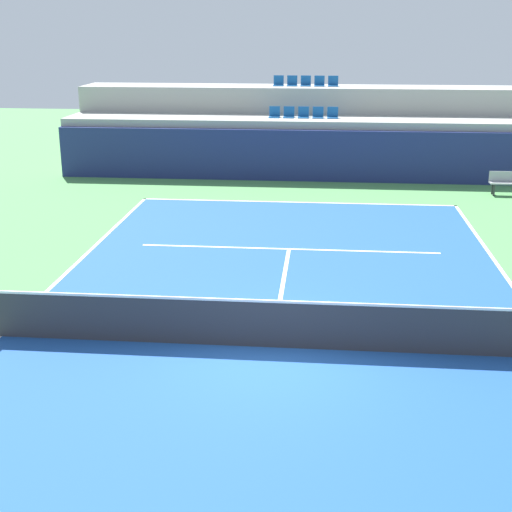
% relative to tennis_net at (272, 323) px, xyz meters
% --- Properties ---
extents(ground_plane, '(80.00, 80.00, 0.00)m').
position_rel_tennis_net_xyz_m(ground_plane, '(0.00, 0.00, -0.51)').
color(ground_plane, '#4C8C4C').
extents(court_surface, '(11.00, 24.00, 0.01)m').
position_rel_tennis_net_xyz_m(court_surface, '(0.00, 0.00, -0.50)').
color(court_surface, '#1E4C99').
rests_on(court_surface, ground_plane).
extents(baseline_far, '(11.00, 0.10, 0.00)m').
position_rel_tennis_net_xyz_m(baseline_far, '(0.00, 11.95, -0.50)').
color(baseline_far, white).
rests_on(baseline_far, court_surface).
extents(sideline_left, '(0.10, 24.00, 0.00)m').
position_rel_tennis_net_xyz_m(sideline_left, '(-5.45, 0.00, -0.50)').
color(sideline_left, white).
rests_on(sideline_left, court_surface).
extents(service_line_far, '(8.26, 0.10, 0.00)m').
position_rel_tennis_net_xyz_m(service_line_far, '(0.00, 6.40, -0.50)').
color(service_line_far, white).
rests_on(service_line_far, court_surface).
extents(centre_service_line, '(0.10, 6.40, 0.00)m').
position_rel_tennis_net_xyz_m(centre_service_line, '(0.00, 3.20, -0.50)').
color(centre_service_line, white).
rests_on(centre_service_line, court_surface).
extents(back_wall, '(19.57, 0.30, 2.02)m').
position_rel_tennis_net_xyz_m(back_wall, '(0.00, 15.71, 0.50)').
color(back_wall, navy).
rests_on(back_wall, ground_plane).
extents(stands_tier_lower, '(19.57, 2.40, 2.32)m').
position_rel_tennis_net_xyz_m(stands_tier_lower, '(0.00, 17.06, 0.65)').
color(stands_tier_lower, '#9E9E99').
rests_on(stands_tier_lower, ground_plane).
extents(stands_tier_upper, '(19.57, 2.40, 3.40)m').
position_rel_tennis_net_xyz_m(stands_tier_upper, '(0.00, 19.46, 1.19)').
color(stands_tier_upper, '#9E9E99').
rests_on(stands_tier_upper, ground_plane).
extents(seating_row_lower, '(2.82, 0.44, 0.44)m').
position_rel_tennis_net_xyz_m(seating_row_lower, '(0.00, 17.15, 1.94)').
color(seating_row_lower, '#145193').
rests_on(seating_row_lower, stands_tier_lower).
extents(seating_row_upper, '(2.82, 0.44, 0.44)m').
position_rel_tennis_net_xyz_m(seating_row_upper, '(0.00, 19.55, 3.02)').
color(seating_row_upper, '#145193').
rests_on(seating_row_upper, stands_tier_upper).
extents(tennis_net, '(11.08, 0.08, 1.07)m').
position_rel_tennis_net_xyz_m(tennis_net, '(0.00, 0.00, 0.00)').
color(tennis_net, black).
rests_on(tennis_net, court_surface).
extents(player_bench, '(1.50, 0.40, 0.85)m').
position_rel_tennis_net_xyz_m(player_bench, '(7.68, 13.90, -0.00)').
color(player_bench, '#99999E').
rests_on(player_bench, ground_plane).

